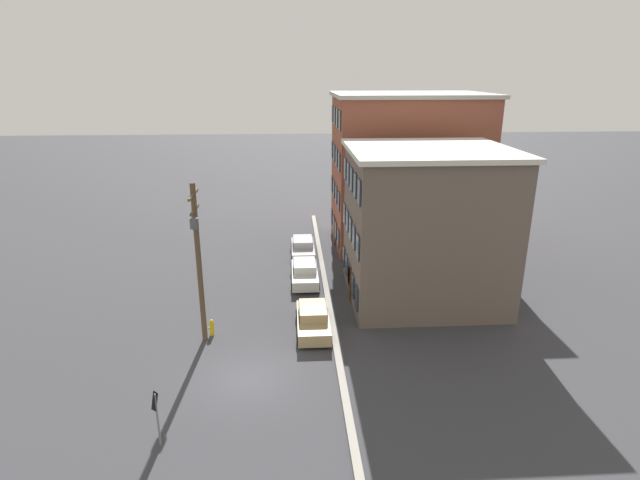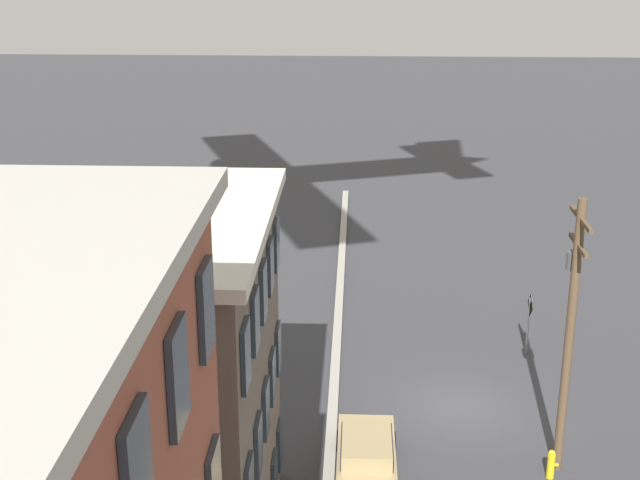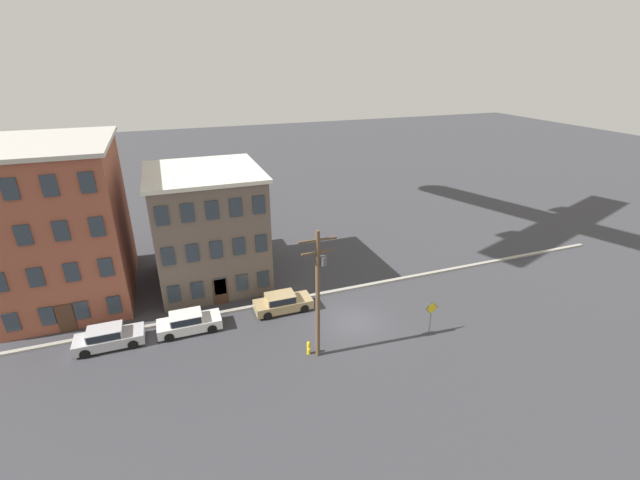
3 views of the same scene
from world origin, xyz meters
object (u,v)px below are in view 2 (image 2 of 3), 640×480
Objects in this scene: utility_pole at (570,323)px; fire_hydrant at (551,464)px; caution_sign at (529,314)px; car_tan at (366,456)px.

utility_pole reaches higher than fire_hydrant.
caution_sign is 0.29× the size of utility_pole.
utility_pole is (0.79, -6.02, 4.23)m from car_tan.
caution_sign is 8.89m from fire_hydrant.
utility_pole is 4.54m from fire_hydrant.
car_tan reaches higher than fire_hydrant.
fire_hydrant is (0.22, -5.70, -0.27)m from car_tan.
car_tan is 4.58× the size of fire_hydrant.
caution_sign is 2.69× the size of fire_hydrant.
caution_sign is at bearing -3.40° from utility_pole.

